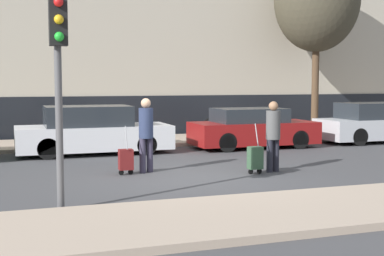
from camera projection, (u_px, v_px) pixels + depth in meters
ground_plane at (189, 177)px, 12.01m from camera, size 80.00×80.00×0.00m
sidewalk_near at (265, 214)px, 8.47m from camera, size 28.00×2.50×0.12m
sidewalk_far at (124, 142)px, 18.59m from camera, size 28.00×3.00×0.12m
building_facade at (106, 13)px, 21.24m from camera, size 28.00×2.17×9.82m
parked_car_1 at (92, 131)px, 15.91m from camera, size 4.52×1.79×1.43m
parked_car_2 at (253, 129)px, 17.38m from camera, size 4.06×1.71×1.29m
parked_car_3 at (377, 124)px, 19.04m from camera, size 4.38×1.71×1.41m
pedestrian_left at (146, 130)px, 12.59m from camera, size 0.34×0.34×1.76m
trolley_left at (126, 160)px, 12.32m from camera, size 0.34×0.29×1.13m
pedestrian_right at (273, 132)px, 12.68m from camera, size 0.34×0.34×1.69m
trolley_right at (255, 158)px, 12.43m from camera, size 0.34×0.29×1.18m
traffic_light at (58, 59)px, 8.58m from camera, size 0.28×0.47×3.52m
parked_bicycle at (224, 126)px, 19.83m from camera, size 1.77×0.06×0.96m
bare_tree_near_crossing at (317, 0)px, 20.91m from camera, size 3.34×3.34×7.29m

